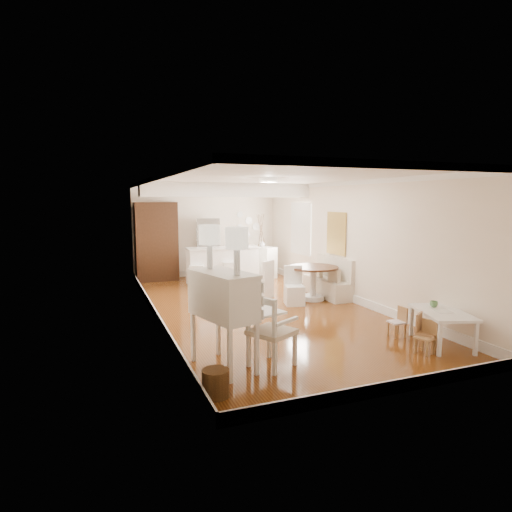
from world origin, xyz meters
TOP-DOWN VIEW (x-y plane):
  - room at (0.04, 0.32)m, footprint 9.00×9.04m
  - secretary_bureau at (-1.70, -2.93)m, footprint 1.34×1.35m
  - gustavian_armchair at (-1.04, -3.12)m, footprint 0.82×0.82m
  - wicker_basket at (-2.05, -3.76)m, footprint 0.43×0.43m
  - kids_table at (1.90, -3.30)m, footprint 1.00×1.29m
  - kids_chair_a at (1.35, -3.53)m, footprint 0.32×0.32m
  - kids_chair_b at (1.51, -2.68)m, footprint 0.26×0.26m
  - kids_chair_c at (1.46, -3.44)m, footprint 0.40×0.40m
  - banquette at (1.99, 0.50)m, footprint 0.52×1.60m
  - dining_table at (1.49, 0.29)m, footprint 1.48×1.48m
  - slip_chair_near at (0.86, 0.02)m, footprint 0.51×0.52m
  - slip_chair_far at (0.45, 0.97)m, footprint 0.62×0.62m
  - breakfast_counter at (0.10, 3.10)m, footprint 2.05×0.65m
  - bar_stool_left at (-0.72, 2.80)m, footprint 0.49×0.49m
  - bar_stool_right at (0.21, 2.88)m, footprint 0.41×0.41m
  - pantry_cabinet at (-1.60, 4.18)m, footprint 1.20×0.60m
  - fridge at (0.30, 4.15)m, footprint 0.75×0.65m
  - sideboard at (1.48, 3.59)m, footprint 0.77×1.08m
  - pencil_cup at (1.96, -3.04)m, footprint 0.15×0.15m
  - branch_vase at (1.52, 3.59)m, footprint 0.20×0.20m

SIDE VIEW (x-z plane):
  - wicker_basket at x=-2.05m, z-range 0.00..0.33m
  - kids_chair_b at x=1.51m, z-range 0.00..0.53m
  - kids_chair_a at x=1.35m, z-range 0.00..0.53m
  - kids_table at x=1.90m, z-range 0.00..0.57m
  - kids_chair_c at x=1.46m, z-range 0.00..0.60m
  - dining_table at x=1.49m, z-range 0.00..0.80m
  - slip_chair_near at x=0.86m, z-range 0.00..0.87m
  - slip_chair_far at x=0.45m, z-range 0.00..0.92m
  - sideboard at x=1.48m, z-range 0.00..0.94m
  - bar_stool_left at x=-0.72m, z-range 0.00..0.96m
  - banquette at x=1.99m, z-range 0.00..0.98m
  - bar_stool_right at x=0.21m, z-range 0.00..1.02m
  - breakfast_counter at x=0.10m, z-range 0.00..1.03m
  - gustavian_armchair at x=-1.04m, z-range 0.00..1.05m
  - pencil_cup at x=1.96m, z-range 0.57..0.67m
  - secretary_bureau at x=-1.70m, z-range 0.00..1.38m
  - fridge at x=0.30m, z-range 0.00..1.80m
  - branch_vase at x=1.52m, z-range 0.94..1.12m
  - pantry_cabinet at x=-1.60m, z-range 0.00..2.30m
  - room at x=0.04m, z-range 0.57..3.39m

